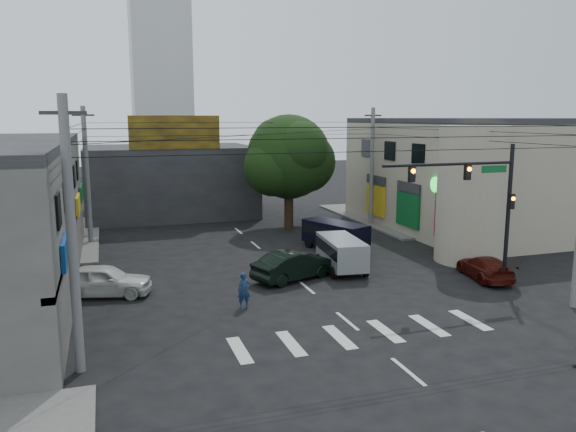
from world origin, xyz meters
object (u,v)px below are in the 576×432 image
utility_pole_far_right (372,167)px  traffic_officer (244,290)px  traffic_gantry (481,194)px  navy_van (335,236)px  dark_sedan (294,265)px  utility_pole_far_left (87,176)px  silver_minivan (341,254)px  maroon_sedan (485,268)px  white_compact (103,280)px  utility_pole_near_left (72,238)px  street_tree (289,157)px

utility_pole_far_right → traffic_officer: (-14.21, -15.99, -3.79)m
traffic_gantry → navy_van: 11.29m
traffic_officer → dark_sedan: bearing=46.6°
dark_sedan → navy_van: 7.24m
utility_pole_far_right → dark_sedan: size_ratio=1.87×
utility_pole_far_left → utility_pole_far_right: same height
silver_minivan → maroon_sedan: bearing=-114.7°
dark_sedan → white_compact: white_compact is taller
white_compact → traffic_gantry: bearing=-90.1°
utility_pole_near_left → white_compact: (0.80, 8.29, -3.83)m
utility_pole_far_left → navy_van: bearing=-24.8°
street_tree → traffic_gantry: 18.42m
street_tree → utility_pole_far_left: 14.56m
dark_sedan → navy_van: bearing=-61.6°
utility_pole_far_right → white_compact: utility_pole_far_right is taller
maroon_sedan → silver_minivan: size_ratio=1.00×
utility_pole_near_left → white_compact: bearing=84.5°
traffic_gantry → dark_sedan: traffic_gantry is taller
dark_sedan → maroon_sedan: (9.67, -3.03, -0.16)m
utility_pole_far_right → white_compact: (-20.20, -12.21, -3.83)m
traffic_gantry → utility_pole_far_right: bearing=81.1°
maroon_sedan → utility_pole_far_right: bearing=-82.6°
dark_sedan → white_compact: bearing=67.2°
street_tree → utility_pole_far_left: size_ratio=0.95×
utility_pole_far_right → maroon_sedan: bearing=-93.6°
white_compact → silver_minivan: 12.65m
white_compact → navy_van: (14.24, 5.26, 0.14)m
dark_sedan → traffic_gantry: bearing=-140.9°
utility_pole_far_left → dark_sedan: size_ratio=1.87×
dark_sedan → maroon_sedan: bearing=-128.6°
street_tree → traffic_officer: size_ratio=5.35×
navy_van → dark_sedan: bearing=117.3°
utility_pole_far_right → utility_pole_near_left: bearing=-135.7°
utility_pole_far_left → maroon_sedan: bearing=-37.7°
traffic_gantry → silver_minivan: 8.27m
utility_pole_far_right → silver_minivan: 14.33m
maroon_sedan → traffic_officer: size_ratio=2.74×
white_compact → navy_van: bearing=-54.6°
utility_pole_far_right → navy_van: utility_pole_far_right is taller
utility_pole_far_left → silver_minivan: utility_pole_far_left is taller
dark_sedan → silver_minivan: bearing=-95.7°
dark_sedan → white_compact: (-9.55, 0.26, 0.00)m
silver_minivan → traffic_gantry: bearing=-132.0°
traffic_officer → utility_pole_far_right: bearing=50.3°
utility_pole_near_left → utility_pole_far_left: bearing=90.0°
utility_pole_far_right → navy_van: size_ratio=1.89×
maroon_sedan → utility_pole_near_left: bearing=25.1°
utility_pole_far_right → dark_sedan: utility_pole_far_right is taller
traffic_gantry → dark_sedan: size_ratio=1.47×
utility_pole_far_left → silver_minivan: bearing=-40.8°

